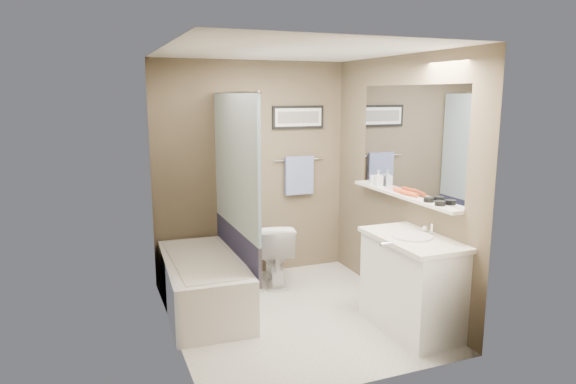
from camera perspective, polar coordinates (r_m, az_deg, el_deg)
name	(u,v)px	position (r m, az deg, el deg)	size (l,w,h in m)	color
ground	(294,315)	(4.94, 0.66, -13.53)	(2.50, 2.50, 0.00)	beige
ceiling	(294,53)	(4.51, 0.72, 15.18)	(2.20, 2.50, 0.04)	white
wall_back	(252,171)	(5.72, -3.98, 2.38)	(2.20, 0.04, 2.40)	brown
wall_front	(363,220)	(3.50, 8.35, -3.15)	(2.20, 0.04, 2.40)	brown
wall_left	(172,198)	(4.29, -12.77, -0.69)	(0.04, 2.50, 2.40)	brown
wall_right	(397,182)	(5.08, 12.04, 1.10)	(0.04, 2.50, 2.40)	brown
tile_surround	(163,210)	(4.82, -13.74, -1.92)	(0.02, 1.55, 2.00)	#BCAA8E
curtain_rod	(234,93)	(4.84, -6.04, 10.92)	(0.02, 0.02, 1.55)	silver
curtain_upper	(235,163)	(4.89, -5.89, 3.27)	(0.03, 1.45, 1.28)	silver
curtain_lower	(237,246)	(5.06, -5.71, -5.97)	(0.03, 1.45, 0.36)	#2A2B4F
mirror	(409,140)	(4.91, 13.30, 5.66)	(0.02, 1.60, 1.00)	silver
shelf	(402,195)	(4.95, 12.52, -0.35)	(0.12, 1.60, 0.03)	silver
towel_bar	(299,160)	(5.88, 1.18, 3.62)	(0.02, 0.02, 0.60)	silver
towel	(299,175)	(5.89, 1.24, 1.86)	(0.34, 0.05, 0.44)	#9CACE3
art_frame	(298,117)	(5.86, 1.13, 8.31)	(0.62, 0.03, 0.26)	black
art_mat	(299,117)	(5.84, 1.18, 8.30)	(0.56, 0.00, 0.20)	white
art_image	(299,117)	(5.84, 1.19, 8.30)	(0.50, 0.00, 0.13)	#595959
door	(430,241)	(3.83, 15.54, -5.28)	(0.80, 0.02, 2.00)	silver
door_handle	(387,244)	(3.69, 10.93, -5.69)	(0.02, 0.02, 0.10)	silver
bathtub	(203,284)	(5.05, -9.38, -10.07)	(0.70, 1.50, 0.50)	silver
tub_rim	(203,259)	(4.96, -9.47, -7.37)	(0.56, 1.36, 0.02)	beige
toilet	(274,253)	(5.61, -1.52, -6.75)	(0.38, 0.67, 0.69)	white
vanity	(412,286)	(4.66, 13.61, -10.08)	(0.50, 0.90, 0.80)	white
countertop	(413,239)	(4.52, 13.74, -5.12)	(0.54, 0.96, 0.04)	white
sink_basin	(412,236)	(4.51, 13.65, -4.79)	(0.34, 0.34, 0.01)	silver
faucet_spout	(432,229)	(4.61, 15.71, -4.00)	(0.02, 0.02, 0.10)	white
faucet_knob	(425,229)	(4.69, 14.97, -3.95)	(0.05, 0.05, 0.05)	white
candle_bowl_near	(440,203)	(4.50, 16.54, -1.20)	(0.09, 0.09, 0.04)	black
candle_bowl_far	(429,200)	(4.62, 15.36, -0.83)	(0.09, 0.09, 0.04)	black
hair_brush_front	(409,193)	(4.85, 13.28, -0.16)	(0.04, 0.04, 0.22)	#BF3D1A
hair_brush_back	(400,191)	(4.96, 12.37, 0.12)	(0.04, 0.04, 0.22)	#E14A1F
pink_comb	(389,189)	(5.13, 11.12, 0.31)	(0.03, 0.16, 0.01)	pink
glass_jar	(374,180)	(5.36, 9.55, 1.30)	(0.08, 0.08, 0.10)	white
soap_bottle	(378,178)	(5.28, 10.01, 1.50)	(0.07, 0.07, 0.16)	#999999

